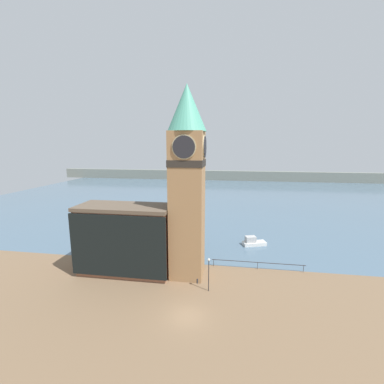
% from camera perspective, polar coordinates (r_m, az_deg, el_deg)
% --- Properties ---
extents(ground_plane, '(160.00, 160.00, 0.00)m').
position_cam_1_polar(ground_plane, '(30.53, -1.17, -25.92)').
color(ground_plane, brown).
extents(water, '(160.00, 120.00, 0.00)m').
position_cam_1_polar(water, '(98.46, 6.10, -0.38)').
color(water, slate).
rests_on(water, ground_plane).
extents(far_shoreline, '(180.00, 3.00, 5.00)m').
position_cam_1_polar(far_shoreline, '(137.65, 6.92, 3.68)').
color(far_shoreline, gray).
rests_on(far_shoreline, water).
extents(pier_railing, '(13.56, 0.08, 1.09)m').
position_cam_1_polar(pier_railing, '(40.46, 14.36, -15.02)').
color(pier_railing, '#333338').
rests_on(pier_railing, ground_plane).
extents(clock_tower, '(5.05, 5.05, 25.71)m').
position_cam_1_polar(clock_tower, '(34.08, -1.07, 2.86)').
color(clock_tower, '#9E754C').
rests_on(clock_tower, ground_plane).
extents(pier_building, '(13.33, 5.72, 9.81)m').
position_cam_1_polar(pier_building, '(38.33, -14.61, -10.07)').
color(pier_building, '#935B42').
rests_on(pier_building, ground_plane).
extents(boat_near, '(4.53, 2.93, 1.71)m').
position_cam_1_polar(boat_near, '(49.26, 13.39, -10.75)').
color(boat_near, silver).
rests_on(boat_near, water).
extents(mooring_bollard_near, '(0.26, 0.26, 0.70)m').
position_cam_1_polar(mooring_bollard_near, '(36.05, 1.21, -19.05)').
color(mooring_bollard_near, '#2D2D33').
rests_on(mooring_bollard_near, ground_plane).
extents(lamp_post, '(0.32, 0.32, 4.35)m').
position_cam_1_polar(lamp_post, '(33.24, 3.74, -16.64)').
color(lamp_post, black).
rests_on(lamp_post, ground_plane).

